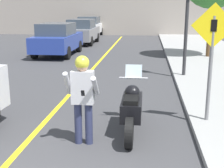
{
  "coord_description": "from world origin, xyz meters",
  "views": [
    {
      "loc": [
        1.63,
        -2.8,
        2.5
      ],
      "look_at": [
        0.92,
        3.45,
        0.94
      ],
      "focal_mm": 50.0,
      "sensor_mm": 36.0,
      "label": 1
    }
  ],
  "objects_px": {
    "crossing_sign": "(212,52)",
    "motorcycle": "(132,108)",
    "parked_car_grey": "(82,31)",
    "traffic_light": "(188,5)",
    "parked_car_blue": "(58,39)",
    "person_biker": "(83,91)",
    "parked_car_white": "(90,26)"
  },
  "relations": [
    {
      "from": "parked_car_blue",
      "to": "parked_car_white",
      "type": "height_order",
      "value": "same"
    },
    {
      "from": "parked_car_blue",
      "to": "parked_car_grey",
      "type": "xyz_separation_m",
      "value": [
        0.19,
        5.28,
        0.0
      ]
    },
    {
      "from": "traffic_light",
      "to": "parked_car_white",
      "type": "relative_size",
      "value": 0.83
    },
    {
      "from": "person_biker",
      "to": "crossing_sign",
      "type": "distance_m",
      "value": 2.81
    },
    {
      "from": "person_biker",
      "to": "crossing_sign",
      "type": "relative_size",
      "value": 0.68
    },
    {
      "from": "crossing_sign",
      "to": "person_biker",
      "type": "bearing_deg",
      "value": -153.41
    },
    {
      "from": "parked_car_white",
      "to": "traffic_light",
      "type": "bearing_deg",
      "value": -68.09
    },
    {
      "from": "person_biker",
      "to": "parked_car_white",
      "type": "distance_m",
      "value": 21.92
    },
    {
      "from": "parked_car_grey",
      "to": "traffic_light",
      "type": "bearing_deg",
      "value": -60.03
    },
    {
      "from": "motorcycle",
      "to": "parked_car_blue",
      "type": "bearing_deg",
      "value": 114.0
    },
    {
      "from": "traffic_light",
      "to": "motorcycle",
      "type": "bearing_deg",
      "value": -107.5
    },
    {
      "from": "person_biker",
      "to": "parked_car_blue",
      "type": "height_order",
      "value": "parked_car_blue"
    },
    {
      "from": "motorcycle",
      "to": "crossing_sign",
      "type": "distance_m",
      "value": 2.01
    },
    {
      "from": "person_biker",
      "to": "parked_car_grey",
      "type": "height_order",
      "value": "parked_car_grey"
    },
    {
      "from": "parked_car_white",
      "to": "person_biker",
      "type": "bearing_deg",
      "value": -79.81
    },
    {
      "from": "crossing_sign",
      "to": "traffic_light",
      "type": "relative_size",
      "value": 0.71
    },
    {
      "from": "crossing_sign",
      "to": "parked_car_white",
      "type": "height_order",
      "value": "crossing_sign"
    },
    {
      "from": "motorcycle",
      "to": "parked_car_grey",
      "type": "xyz_separation_m",
      "value": [
        -4.22,
        15.18,
        0.37
      ]
    },
    {
      "from": "crossing_sign",
      "to": "parked_car_blue",
      "type": "relative_size",
      "value": 0.59
    },
    {
      "from": "traffic_light",
      "to": "parked_car_white",
      "type": "height_order",
      "value": "traffic_light"
    },
    {
      "from": "crossing_sign",
      "to": "motorcycle",
      "type": "bearing_deg",
      "value": -162.73
    },
    {
      "from": "parked_car_grey",
      "to": "person_biker",
      "type": "bearing_deg",
      "value": -78.06
    },
    {
      "from": "traffic_light",
      "to": "parked_car_blue",
      "type": "xyz_separation_m",
      "value": [
        -6.01,
        4.82,
        -1.69
      ]
    },
    {
      "from": "crossing_sign",
      "to": "parked_car_blue",
      "type": "bearing_deg",
      "value": 122.58
    },
    {
      "from": "crossing_sign",
      "to": "parked_car_white",
      "type": "distance_m",
      "value": 21.32
    },
    {
      "from": "motorcycle",
      "to": "parked_car_blue",
      "type": "height_order",
      "value": "parked_car_blue"
    },
    {
      "from": "parked_car_blue",
      "to": "parked_car_grey",
      "type": "bearing_deg",
      "value": 87.94
    },
    {
      "from": "parked_car_blue",
      "to": "parked_car_white",
      "type": "relative_size",
      "value": 1.0
    },
    {
      "from": "parked_car_blue",
      "to": "parked_car_grey",
      "type": "relative_size",
      "value": 1.0
    },
    {
      "from": "traffic_light",
      "to": "parked_car_grey",
      "type": "height_order",
      "value": "traffic_light"
    },
    {
      "from": "motorcycle",
      "to": "crossing_sign",
      "type": "relative_size",
      "value": 0.89
    },
    {
      "from": "motorcycle",
      "to": "parked_car_grey",
      "type": "height_order",
      "value": "parked_car_grey"
    }
  ]
}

